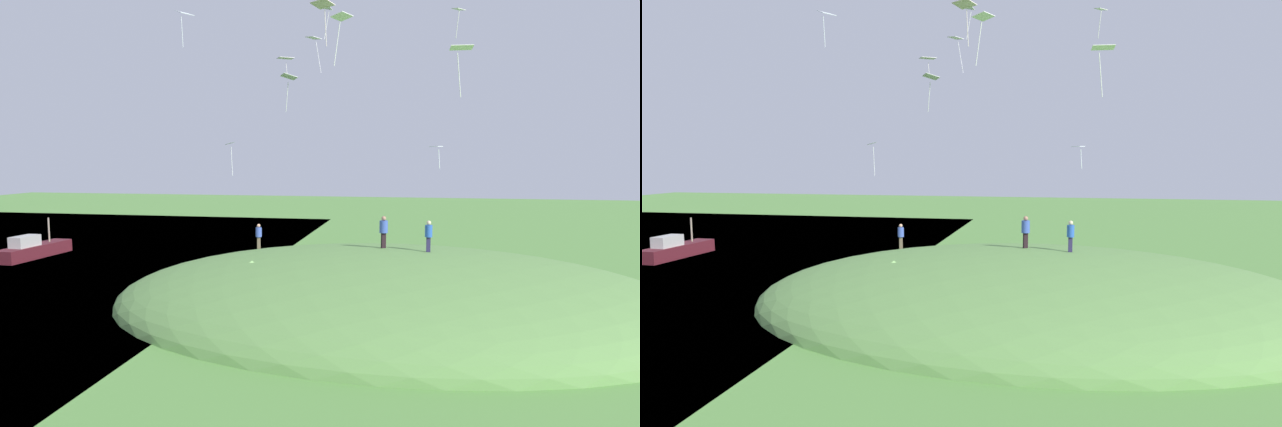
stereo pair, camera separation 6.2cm
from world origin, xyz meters
TOP-DOWN VIEW (x-y plane):
  - ground_plane at (0.00, 0.00)m, footprint 160.00×160.00m
  - grass_hill at (6.16, 0.93)m, footprint 30.97×21.38m
  - boat_on_lake at (-22.87, 9.46)m, footprint 1.99×6.71m
  - person_near_shore at (8.05, 1.51)m, footprint 0.43×0.43m
  - person_with_child at (-2.68, 5.10)m, footprint 0.53×0.53m
  - person_walking_path at (5.56, 2.35)m, footprint 0.65×0.65m
  - kite_0 at (-5.87, 1.66)m, footprint 1.00×1.10m
  - kite_1 at (4.06, -4.36)m, footprint 0.95×1.09m
  - kite_2 at (8.45, 4.14)m, footprint 0.78×0.77m
  - kite_3 at (9.50, 4.32)m, footprint 0.80×0.80m
  - kite_4 at (-0.02, 2.72)m, footprint 1.25×1.43m
  - kite_5 at (-1.10, 6.30)m, footprint 1.22×1.12m
  - kite_6 at (2.62, -0.89)m, footprint 1.33×1.25m
  - kite_7 at (0.83, 10.40)m, footprint 0.78×1.08m
  - kite_8 at (9.12, -4.26)m, footprint 0.96×0.70m
  - kite_9 at (1.18, 4.16)m, footprint 0.95×1.07m
  - kite_10 at (-4.91, 6.18)m, footprint 0.88×1.04m

SIDE VIEW (x-z plane):
  - ground_plane at x=0.00m, z-range 0.00..0.00m
  - grass_hill at x=6.16m, z-range -2.90..2.90m
  - boat_on_lake at x=-22.87m, z-range -0.85..2.17m
  - person_with_child at x=-2.68m, z-range 2.31..3.94m
  - person_near_shore at x=8.05m, z-range 3.10..4.83m
  - person_walking_path at x=5.56m, z-range 3.10..4.93m
  - kite_2 at x=8.45m, z-range 7.89..9.20m
  - kite_10 at x=-4.91m, z-range 7.66..9.91m
  - kite_8 at x=9.12m, z-range 11.39..13.51m
  - kite_4 at x=-0.02m, z-range 11.51..13.63m
  - kite_1 at x=4.06m, z-range 12.83..14.98m
  - kite_5 at x=-1.10m, z-range 13.68..14.96m
  - kite_9 at x=1.18m, z-range 13.91..15.98m
  - kite_6 at x=2.62m, z-range 14.43..16.55m
  - kite_0 at x=-5.87m, z-range 15.07..17.11m
  - kite_3 at x=9.50m, z-range 15.37..17.07m
  - kite_7 at x=0.83m, z-range 17.24..19.54m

